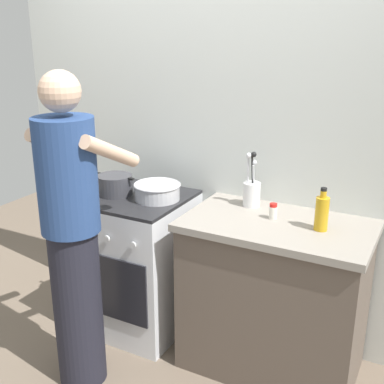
# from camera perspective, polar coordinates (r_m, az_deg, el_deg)

# --- Properties ---
(ground) EXTENTS (6.00, 6.00, 0.00)m
(ground) POSITION_cam_1_polar(r_m,az_deg,el_deg) (3.15, -1.92, -17.99)
(ground) COLOR #6B5B4C
(back_wall) EXTENTS (3.20, 0.10, 2.50)m
(back_wall) POSITION_cam_1_polar(r_m,az_deg,el_deg) (2.96, 6.06, 6.23)
(back_wall) COLOR silver
(back_wall) RESTS_ON ground
(countertop) EXTENTS (1.00, 0.60, 0.90)m
(countertop) POSITION_cam_1_polar(r_m,az_deg,el_deg) (2.83, 9.46, -11.92)
(countertop) COLOR brown
(countertop) RESTS_ON ground
(stove_range) EXTENTS (0.60, 0.62, 0.90)m
(stove_range) POSITION_cam_1_polar(r_m,az_deg,el_deg) (3.19, -6.19, -8.19)
(stove_range) COLOR silver
(stove_range) RESTS_ON ground
(pot) EXTENTS (0.28, 0.22, 0.12)m
(pot) POSITION_cam_1_polar(r_m,az_deg,el_deg) (3.05, -8.98, 0.84)
(pot) COLOR #38383D
(pot) RESTS_ON stove_range
(mixing_bowl) EXTENTS (0.28, 0.28, 0.10)m
(mixing_bowl) POSITION_cam_1_polar(r_m,az_deg,el_deg) (2.93, -4.08, 0.15)
(mixing_bowl) COLOR #B7B7BC
(mixing_bowl) RESTS_ON stove_range
(utensil_crock) EXTENTS (0.10, 0.10, 0.32)m
(utensil_crock) POSITION_cam_1_polar(r_m,az_deg,el_deg) (2.83, 6.97, 0.09)
(utensil_crock) COLOR silver
(utensil_crock) RESTS_ON countertop
(spice_bottle) EXTENTS (0.04, 0.04, 0.09)m
(spice_bottle) POSITION_cam_1_polar(r_m,az_deg,el_deg) (2.67, 9.43, -2.24)
(spice_bottle) COLOR silver
(spice_bottle) RESTS_ON countertop
(oil_bottle) EXTENTS (0.07, 0.07, 0.23)m
(oil_bottle) POSITION_cam_1_polar(r_m,az_deg,el_deg) (2.55, 14.89, -2.35)
(oil_bottle) COLOR gold
(oil_bottle) RESTS_ON countertop
(person) EXTENTS (0.41, 0.50, 1.70)m
(person) POSITION_cam_1_polar(r_m,az_deg,el_deg) (2.59, -13.72, -5.14)
(person) COLOR black
(person) RESTS_ON ground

